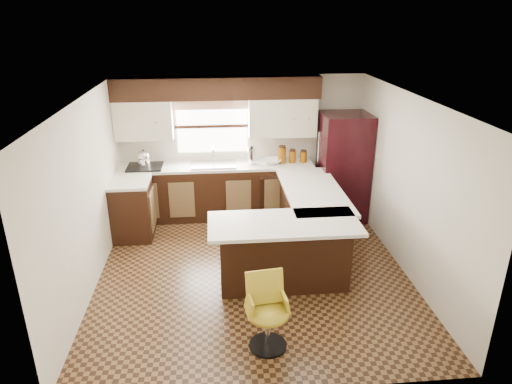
{
  "coord_description": "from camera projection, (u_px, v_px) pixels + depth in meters",
  "views": [
    {
      "loc": [
        -0.47,
        -5.51,
        3.4
      ],
      "look_at": [
        0.09,
        0.45,
        1.01
      ],
      "focal_mm": 32.0,
      "sensor_mm": 36.0,
      "label": 1
    }
  ],
  "objects": [
    {
      "name": "counter_back",
      "position": [
        217.0,
        166.0,
        7.77
      ],
      "size": [
        3.3,
        0.6,
        0.04
      ],
      "primitive_type": "cube",
      "color": "silver",
      "rests_on": "base_cab_back"
    },
    {
      "name": "ceiling",
      "position": [
        252.0,
        99.0,
        5.5
      ],
      "size": [
        4.4,
        4.4,
        0.0
      ],
      "primitive_type": "plane",
      "rotation": [
        3.14,
        0.0,
        0.0
      ],
      "color": "silver",
      "rests_on": "wall_back"
    },
    {
      "name": "canister_small",
      "position": [
        303.0,
        157.0,
        7.87
      ],
      "size": [
        0.12,
        0.12,
        0.19
      ],
      "primitive_type": "cylinder",
      "color": "#7B4306",
      "rests_on": "counter_back"
    },
    {
      "name": "upper_cab_left",
      "position": [
        144.0,
        120.0,
        7.49
      ],
      "size": [
        0.94,
        0.35,
        0.64
      ],
      "primitive_type": "cube",
      "color": "beige",
      "rests_on": "wall_back"
    },
    {
      "name": "counter_left",
      "position": [
        130.0,
        182.0,
        7.05
      ],
      "size": [
        0.6,
        0.7,
        0.04
      ],
      "primitive_type": "cube",
      "color": "silver",
      "rests_on": "base_cab_left"
    },
    {
      "name": "base_cab_left",
      "position": [
        133.0,
        210.0,
        7.23
      ],
      "size": [
        0.6,
        0.7,
        0.9
      ],
      "primitive_type": "cube",
      "color": "black",
      "rests_on": "floor"
    },
    {
      "name": "window_pane",
      "position": [
        212.0,
        126.0,
        7.79
      ],
      "size": [
        1.2,
        0.02,
        0.9
      ],
      "primitive_type": "cube",
      "color": "white",
      "rests_on": "wall_back"
    },
    {
      "name": "soffit",
      "position": [
        217.0,
        88.0,
        7.41
      ],
      "size": [
        3.4,
        0.35,
        0.36
      ],
      "primitive_type": "cube",
      "color": "black",
      "rests_on": "wall_back"
    },
    {
      "name": "kettle",
      "position": [
        144.0,
        158.0,
        7.57
      ],
      "size": [
        0.21,
        0.21,
        0.28
      ],
      "primitive_type": null,
      "color": "silver",
      "rests_on": "cooktop"
    },
    {
      "name": "canister_med",
      "position": [
        292.0,
        157.0,
        7.85
      ],
      "size": [
        0.12,
        0.12,
        0.2
      ],
      "primitive_type": "cylinder",
      "color": "#7B4306",
      "rests_on": "counter_back"
    },
    {
      "name": "valance",
      "position": [
        212.0,
        104.0,
        7.61
      ],
      "size": [
        1.3,
        0.06,
        0.18
      ],
      "primitive_type": "cube",
      "color": "#D19B93",
      "rests_on": "wall_back"
    },
    {
      "name": "bar_chair",
      "position": [
        268.0,
        314.0,
        4.8
      ],
      "size": [
        0.5,
        0.5,
        0.84
      ],
      "primitive_type": null,
      "rotation": [
        0.0,
        0.0,
        0.12
      ],
      "color": "gold",
      "rests_on": "floor"
    },
    {
      "name": "floor",
      "position": [
        253.0,
        271.0,
        6.39
      ],
      "size": [
        4.4,
        4.4,
        0.0
      ],
      "primitive_type": "plane",
      "color": "#49301A",
      "rests_on": "ground"
    },
    {
      "name": "counter_pen_return",
      "position": [
        284.0,
        224.0,
        5.67
      ],
      "size": [
        1.89,
        0.84,
        0.04
      ],
      "primitive_type": "cube",
      "color": "silver",
      "rests_on": "peninsula_return"
    },
    {
      "name": "dishwasher",
      "position": [
        277.0,
        197.0,
        7.77
      ],
      "size": [
        0.58,
        0.03,
        0.78
      ],
      "primitive_type": "cube",
      "color": "black",
      "rests_on": "floor"
    },
    {
      "name": "wall_front",
      "position": [
        274.0,
        285.0,
        3.91
      ],
      "size": [
        4.4,
        0.0,
        4.4
      ],
      "primitive_type": "plane",
      "rotation": [
        -1.57,
        0.0,
        0.0
      ],
      "color": "beige",
      "rests_on": "floor"
    },
    {
      "name": "upper_cab_right",
      "position": [
        282.0,
        117.0,
        7.68
      ],
      "size": [
        1.14,
        0.35,
        0.64
      ],
      "primitive_type": "cube",
      "color": "beige",
      "rests_on": "wall_back"
    },
    {
      "name": "cooktop",
      "position": [
        145.0,
        167.0,
        7.63
      ],
      "size": [
        0.58,
        0.5,
        0.02
      ],
      "primitive_type": "cube",
      "color": "black",
      "rests_on": "counter_back"
    },
    {
      "name": "peninsula_long",
      "position": [
        308.0,
        220.0,
        6.88
      ],
      "size": [
        0.6,
        1.95,
        0.9
      ],
      "primitive_type": "cube",
      "color": "black",
      "rests_on": "floor"
    },
    {
      "name": "counter_pen_long",
      "position": [
        313.0,
        191.0,
        6.71
      ],
      "size": [
        0.84,
        1.95,
        0.04
      ],
      "primitive_type": "cube",
      "color": "silver",
      "rests_on": "peninsula_long"
    },
    {
      "name": "sink",
      "position": [
        214.0,
        165.0,
        7.73
      ],
      "size": [
        0.75,
        0.45,
        0.03
      ],
      "primitive_type": "cube",
      "color": "#B2B2B7",
      "rests_on": "counter_back"
    },
    {
      "name": "peninsula_return",
      "position": [
        284.0,
        253.0,
        5.93
      ],
      "size": [
        1.65,
        0.6,
        0.9
      ],
      "primitive_type": "cube",
      "color": "black",
      "rests_on": "floor"
    },
    {
      "name": "wall_right",
      "position": [
        408.0,
        186.0,
        6.13
      ],
      "size": [
        0.0,
        4.4,
        4.4
      ],
      "primitive_type": "plane",
      "rotation": [
        1.57,
        0.0,
        -1.57
      ],
      "color": "beige",
      "rests_on": "floor"
    },
    {
      "name": "percolator",
      "position": [
        251.0,
        156.0,
        7.76
      ],
      "size": [
        0.13,
        0.13,
        0.28
      ],
      "primitive_type": "cylinder",
      "color": "silver",
      "rests_on": "counter_back"
    },
    {
      "name": "refrigerator",
      "position": [
        343.0,
        167.0,
        7.75
      ],
      "size": [
        0.78,
        0.75,
        1.83
      ],
      "primitive_type": "cube",
      "color": "black",
      "rests_on": "floor"
    },
    {
      "name": "base_cab_back",
      "position": [
        218.0,
        192.0,
        7.94
      ],
      "size": [
        3.3,
        0.6,
        0.9
      ],
      "primitive_type": "cube",
      "color": "black",
      "rests_on": "floor"
    },
    {
      "name": "wall_back",
      "position": [
        242.0,
        145.0,
        7.98
      ],
      "size": [
        4.4,
        0.0,
        4.4
      ],
      "primitive_type": "plane",
      "rotation": [
        1.57,
        0.0,
        0.0
      ],
      "color": "beige",
      "rests_on": "floor"
    },
    {
      "name": "mixing_bowl",
      "position": [
        272.0,
        161.0,
        7.83
      ],
      "size": [
        0.32,
        0.32,
        0.08
      ],
      "primitive_type": "imported",
      "rotation": [
        0.0,
        0.0,
        0.02
      ],
      "color": "white",
      "rests_on": "counter_back"
    },
    {
      "name": "canister_large",
      "position": [
        282.0,
        155.0,
        7.82
      ],
      "size": [
        0.14,
        0.14,
        0.27
      ],
      "primitive_type": "cylinder",
      "color": "#7B4306",
      "rests_on": "counter_back"
    },
    {
      "name": "wall_left",
      "position": [
        87.0,
        197.0,
        5.77
      ],
      "size": [
        0.0,
        4.4,
        4.4
      ],
      "primitive_type": "plane",
      "rotation": [
        1.57,
        0.0,
        1.57
      ],
      "color": "beige",
      "rests_on": "floor"
    }
  ]
}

